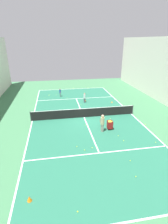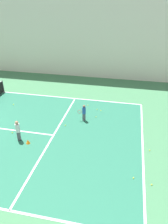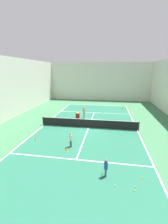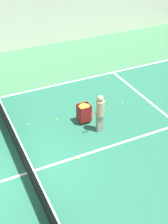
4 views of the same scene
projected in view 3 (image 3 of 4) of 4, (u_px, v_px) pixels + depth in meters
The scene contains 43 objects.
ground_plane at pixel (88, 128), 17.26m from camera, with size 38.73×38.73×0.00m, color #3D754C.
court_playing_area at pixel (88, 128), 17.26m from camera, with size 10.86×23.85×0.00m.
line_baseline_far at pixel (97, 105), 28.61m from camera, with size 10.86×0.10×0.00m, color white.
line_sideline_left at pixel (44, 125), 18.12m from camera, with size 0.10×23.85×0.00m, color white.
line_sideline_right at pixel (137, 131), 16.40m from camera, with size 0.10×23.85×0.00m, color white.
line_service_near at pixel (76, 160), 11.02m from camera, with size 10.86×0.10×0.00m, color white.
line_service_far at pixel (94, 113), 23.50m from camera, with size 10.86×0.10×0.00m, color white.
line_centre_service at pixel (88, 128), 17.26m from camera, with size 0.10×13.11×0.00m, color white.
hall_enclosure_far at pixel (99, 82), 32.78m from camera, with size 21.74×0.15×8.16m.
tennis_net at pixel (88, 123), 17.12m from camera, with size 11.16×0.10×1.03m.
player_near_baseline at pixel (106, 167), 9.12m from camera, with size 0.25×0.57×1.18m.
coach_at_net at pixel (84, 112), 20.41m from camera, with size 0.37×0.66×1.66m.
child_midcourt at pixel (71, 139), 12.70m from camera, with size 0.36×0.36×1.32m.
ball_cart at pixel (78, 115), 20.34m from camera, with size 0.46×0.51×0.86m.
training_cone_0 at pixel (36, 139), 14.14m from camera, with size 0.20×0.20×0.22m, color orange.
training_cone_1 at pixel (66, 149), 12.29m from camera, with size 0.24×0.24×0.25m, color orange.
training_cone_2 at pixel (123, 108), 25.97m from camera, with size 0.26×0.26×0.31m, color orange.
tennis_ball_0 at pixel (92, 164), 10.45m from camera, with size 0.07×0.07×0.07m, color yellow.
tennis_ball_1 at pixel (68, 124), 18.50m from camera, with size 0.07×0.07×0.07m, color yellow.
tennis_ball_2 at pixel (135, 187), 8.40m from camera, with size 0.07×0.07×0.07m, color yellow.
tennis_ball_3 at pixel (42, 129), 16.77m from camera, with size 0.07×0.07×0.07m, color yellow.
tennis_ball_4 at pixel (78, 106), 28.22m from camera, with size 0.07×0.07×0.07m, color yellow.
tennis_ball_5 at pixel (96, 114), 22.76m from camera, with size 0.07×0.07×0.07m, color yellow.
tennis_ball_6 at pixel (115, 185), 8.49m from camera, with size 0.07×0.07×0.07m, color yellow.
tennis_ball_7 at pixel (75, 132), 15.93m from camera, with size 0.07×0.07×0.07m, color yellow.
tennis_ball_8 at pixel (118, 137), 14.71m from camera, with size 0.07×0.07×0.07m, color yellow.
tennis_ball_9 at pixel (77, 116), 21.84m from camera, with size 0.07×0.07×0.07m, color yellow.
tennis_ball_10 at pixel (122, 106), 28.01m from camera, with size 0.07×0.07×0.07m, color yellow.
tennis_ball_11 at pixel (79, 143), 13.55m from camera, with size 0.07×0.07×0.07m, color yellow.
tennis_ball_12 at pixel (87, 108), 26.36m from camera, with size 0.07×0.07×0.07m, color yellow.
tennis_ball_13 at pixel (69, 131), 16.17m from camera, with size 0.07×0.07×0.07m, color yellow.
tennis_ball_14 at pixel (77, 114), 22.67m from camera, with size 0.07×0.07×0.07m, color yellow.
tennis_ball_15 at pixel (134, 190), 8.13m from camera, with size 0.07×0.07×0.07m, color yellow.
tennis_ball_16 at pixel (63, 112), 23.71m from camera, with size 0.07×0.07×0.07m, color yellow.
tennis_ball_17 at pixel (142, 178), 9.09m from camera, with size 0.07×0.07×0.07m, color yellow.
tennis_ball_18 at pixel (100, 114), 22.85m from camera, with size 0.07×0.07×0.07m, color yellow.
tennis_ball_19 at pixel (104, 115), 22.23m from camera, with size 0.07×0.07×0.07m, color yellow.
tennis_ball_21 at pixel (51, 118), 20.80m from camera, with size 0.07×0.07×0.07m, color yellow.
tennis_ball_22 at pixel (72, 121), 19.63m from camera, with size 0.07×0.07×0.07m, color yellow.
tennis_ball_24 at pixel (84, 110), 24.99m from camera, with size 0.07×0.07×0.07m, color yellow.
tennis_ball_25 at pixel (109, 107), 27.39m from camera, with size 0.07×0.07×0.07m, color yellow.
tennis_ball_27 at pixel (92, 122), 19.05m from camera, with size 0.07×0.07×0.07m, color yellow.
tennis_ball_28 at pixel (73, 104), 29.73m from camera, with size 0.07×0.07×0.07m, color yellow.
Camera 3 is at (2.15, -16.04, 6.30)m, focal length 24.00 mm.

